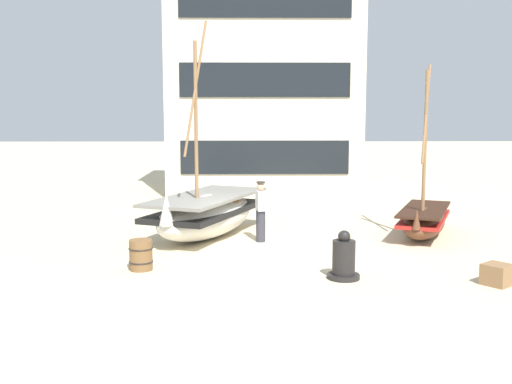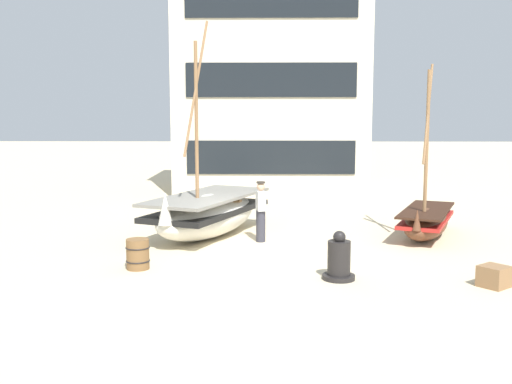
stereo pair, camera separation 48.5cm
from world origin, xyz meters
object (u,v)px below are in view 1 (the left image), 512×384
fisherman_by_hull (261,212)px  cargo_crate (497,275)px  capstan_winch (344,259)px  wooden_barrel (141,255)px  harbor_building_main (263,83)px  fishing_boat_centre_large (424,220)px  fishing_boat_near_left (206,214)px

fisherman_by_hull → cargo_crate: size_ratio=3.19×
capstan_winch → cargo_crate: (3.12, -0.52, -0.20)m
capstan_winch → cargo_crate: bearing=-9.5°
wooden_barrel → harbor_building_main: bearing=77.5°
fishing_boat_centre_large → cargo_crate: fishing_boat_centre_large is taller
fishing_boat_centre_large → wooden_barrel: (-7.54, -3.71, -0.13)m
cargo_crate → capstan_winch: bearing=170.5°
fisherman_by_hull → wooden_barrel: 4.13m
fishing_boat_centre_large → capstan_winch: size_ratio=4.63×
capstan_winch → wooden_barrel: capstan_winch is taller
wooden_barrel → harbor_building_main: 15.19m
fishing_boat_near_left → fishing_boat_centre_large: size_ratio=1.24×
wooden_barrel → harbor_building_main: size_ratio=0.07×
fishing_boat_near_left → wooden_barrel: (-1.24, -3.73, -0.32)m
harbor_building_main → capstan_winch: bearing=-84.8°
wooden_barrel → cargo_crate: size_ratio=1.32×
capstan_winch → fishing_boat_near_left: bearing=125.8°
wooden_barrel → cargo_crate: bearing=-9.8°
capstan_winch → wooden_barrel: 4.57m
fishing_boat_centre_large → wooden_barrel: 8.41m
fishing_boat_near_left → fisherman_by_hull: bearing=-25.2°
fisherman_by_hull → wooden_barrel: bearing=-132.9°
capstan_winch → wooden_barrel: size_ratio=1.52×
cargo_crate → fishing_boat_centre_large: bearing=90.9°
fishing_boat_near_left → fisherman_by_hull: 1.73m
fishing_boat_near_left → capstan_winch: size_ratio=5.75×
fishing_boat_near_left → cargo_crate: bearing=-38.3°
capstan_winch → harbor_building_main: 15.65m
wooden_barrel → cargo_crate: 7.73m
fishing_boat_near_left → wooden_barrel: fishing_boat_near_left is taller
fisherman_by_hull → cargo_crate: bearing=-41.8°
fisherman_by_hull → harbor_building_main: harbor_building_main is taller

